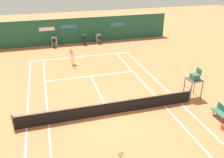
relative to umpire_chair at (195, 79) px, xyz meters
The scene contains 12 objects.
ground_plane 6.74m from the umpire_chair, behind, with size 80.00×80.00×0.01m.
tennis_net 6.66m from the umpire_chair, behind, with size 12.10×0.10×1.07m.
sponsor_back_wall 17.73m from the umpire_chair, 111.69° to the left, with size 25.00×1.02×3.16m.
umpire_chair is the anchor object (origin of this frame).
player_bench 3.09m from the umpire_chair, 85.15° to the right, with size 0.54×1.21×0.88m.
player_on_baseline 12.00m from the umpire_chair, 129.97° to the left, with size 0.57×0.69×1.79m.
ball_kid_left_post 17.79m from the umpire_chair, 120.86° to the left, with size 0.44×0.20×1.31m.
ball_kid_right_post 16.21m from the umpire_chair, 109.55° to the left, with size 0.46×0.20×1.39m.
ball_kid_centre_post 15.67m from the umpire_chair, 102.93° to the left, with size 0.41×0.19×1.24m.
tennis_ball_mid_court 8.78m from the umpire_chair, 150.83° to the left, with size 0.07×0.07×0.07m, color #CCE033.
tennis_ball_by_sideline 11.61m from the umpire_chair, 125.84° to the left, with size 0.07×0.07×0.07m, color #CCE033.
tennis_ball_near_service_line 13.12m from the umpire_chair, 127.43° to the left, with size 0.07×0.07×0.07m, color #CCE033.
Camera 1 is at (-3.60, -12.95, 9.00)m, focal length 38.39 mm.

